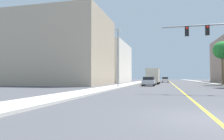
# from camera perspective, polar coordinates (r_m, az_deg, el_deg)

# --- Properties ---
(ground) EXTENTS (192.00, 192.00, 0.00)m
(ground) POSITION_cam_1_polar(r_m,az_deg,el_deg) (49.71, 16.13, -3.56)
(ground) COLOR #47474C
(sidewalk_left) EXTENTS (2.67, 168.00, 0.15)m
(sidewalk_left) POSITION_cam_1_polar(r_m,az_deg,el_deg) (50.16, 6.32, -3.52)
(sidewalk_left) COLOR beige
(sidewalk_left) RESTS_ON ground
(sidewalk_right) EXTENTS (2.67, 168.00, 0.15)m
(sidewalk_right) POSITION_cam_1_polar(r_m,az_deg,el_deg) (50.71, 25.83, -3.32)
(sidewalk_right) COLOR #9E9B93
(sidewalk_right) RESTS_ON ground
(lane_marking_center) EXTENTS (0.16, 144.00, 0.01)m
(lane_marking_center) POSITION_cam_1_polar(r_m,az_deg,el_deg) (49.71, 16.13, -3.55)
(lane_marking_center) COLOR yellow
(lane_marking_center) RESTS_ON ground
(building_left_near) EXTENTS (16.30, 14.68, 13.11)m
(building_left_near) POSITION_cam_1_polar(r_m,az_deg,el_deg) (41.05, -12.94, 5.24)
(building_left_near) COLOR tan
(building_left_near) RESTS_ON ground
(building_left_far) EXTENTS (12.66, 19.25, 10.98)m
(building_left_far) POSITION_cam_1_polar(r_m,az_deg,el_deg) (60.24, -2.01, 1.87)
(building_left_far) COLOR silver
(building_left_far) RESTS_ON ground
(street_lamp) EXTENTS (0.56, 0.28, 7.75)m
(street_lamp) POSITION_cam_1_polar(r_m,az_deg,el_deg) (28.02, 1.63, 4.22)
(street_lamp) COLOR gray
(street_lamp) RESTS_ON sidewalk_left
(palm_far) EXTENTS (3.04, 3.04, 7.49)m
(palm_far) POSITION_cam_1_polar(r_m,az_deg,el_deg) (40.87, 27.85, 4.72)
(palm_far) COLOR brown
(palm_far) RESTS_ON sidewalk_right
(car_white) EXTENTS (1.90, 4.45, 1.47)m
(car_white) POSITION_cam_1_polar(r_m,az_deg,el_deg) (60.09, 14.28, -2.56)
(car_white) COLOR white
(car_white) RESTS_ON ground
(car_silver) EXTENTS (1.98, 4.04, 1.48)m
(car_silver) POSITION_cam_1_polar(r_m,az_deg,el_deg) (34.62, 10.02, -3.03)
(car_silver) COLOR #BCBCC1
(car_silver) RESTS_ON ground
(car_yellow) EXTENTS (1.91, 4.14, 1.36)m
(car_yellow) POSITION_cam_1_polar(r_m,az_deg,el_deg) (54.17, 11.70, -2.70)
(car_yellow) COLOR gold
(car_yellow) RESTS_ON ground
(delivery_truck) EXTENTS (2.65, 7.65, 3.18)m
(delivery_truck) POSITION_cam_1_polar(r_m,az_deg,el_deg) (43.76, 11.23, -1.61)
(delivery_truck) COLOR #194799
(delivery_truck) RESTS_ON ground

